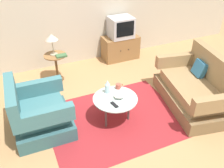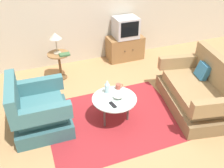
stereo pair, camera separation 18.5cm
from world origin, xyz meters
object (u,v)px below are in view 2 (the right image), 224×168
(television, at_px, (126,27))
(mug, at_px, (118,86))
(table_lamp, at_px, (55,37))
(book, at_px, (65,54))
(armchair, at_px, (38,112))
(tv_remote_dark, at_px, (113,105))
(tv_stand, at_px, (125,48))
(side_table, at_px, (59,61))
(vase, at_px, (107,86))
(coffee_table, at_px, (114,100))
(bowl, at_px, (118,97))
(couch, at_px, (198,92))

(television, relative_size, mug, 4.09)
(table_lamp, xyz_separation_m, book, (0.12, -0.14, -0.34))
(armchair, relative_size, tv_remote_dark, 5.85)
(tv_stand, bearing_deg, armchair, -141.65)
(book, bearing_deg, tv_stand, 18.63)
(side_table, bearing_deg, vase, -70.15)
(television, bearing_deg, book, -162.21)
(coffee_table, bearing_deg, book, 107.21)
(vase, xyz_separation_m, bowl, (0.11, -0.22, -0.09))
(coffee_table, bearing_deg, television, 62.29)
(armchair, xyz_separation_m, couch, (2.70, -0.44, -0.00))
(tv_stand, relative_size, television, 1.59)
(television, bearing_deg, tv_stand, 90.00)
(tv_stand, bearing_deg, tv_remote_dark, -117.68)
(tv_stand, distance_m, table_lamp, 1.82)
(vase, height_order, mug, vase)
(armchair, xyz_separation_m, tv_remote_dark, (1.10, -0.42, 0.14))
(bowl, bearing_deg, armchair, 167.29)
(couch, bearing_deg, book, 60.62)
(couch, relative_size, coffee_table, 2.38)
(coffee_table, distance_m, table_lamp, 1.86)
(side_table, distance_m, bowl, 1.81)
(couch, xyz_separation_m, vase, (-1.57, 0.38, 0.25))
(coffee_table, xyz_separation_m, table_lamp, (-0.60, 1.68, 0.53))
(bowl, xyz_separation_m, book, (-0.53, 1.56, 0.13))
(tv_remote_dark, bearing_deg, vase, 163.41)
(vase, distance_m, mug, 0.23)
(side_table, xyz_separation_m, tv_stand, (1.65, 0.38, -0.13))
(television, height_order, tv_remote_dark, television)
(coffee_table, xyz_separation_m, television, (1.07, 2.03, 0.39))
(couch, distance_m, table_lamp, 2.88)
(television, relative_size, table_lamp, 1.23)
(armchair, height_order, coffee_table, armchair)
(couch, relative_size, mug, 13.04)
(vase, xyz_separation_m, tv_remote_dark, (-0.04, -0.36, -0.10))
(armchair, height_order, side_table, armchair)
(television, distance_m, bowl, 2.31)
(side_table, height_order, tv_stand, side_table)
(mug, bearing_deg, table_lamp, 117.69)
(coffee_table, relative_size, mug, 5.48)
(couch, xyz_separation_m, side_table, (-2.10, 1.85, 0.11))
(couch, xyz_separation_m, book, (-1.99, 1.72, 0.29))
(mug, bearing_deg, couch, -16.91)
(mug, xyz_separation_m, tv_remote_dark, (-0.25, -0.40, -0.03))
(mug, height_order, book, book)
(coffee_table, xyz_separation_m, vase, (-0.05, 0.20, 0.16))
(table_lamp, bearing_deg, side_table, -36.11)
(table_lamp, height_order, book, table_lamp)
(coffee_table, distance_m, television, 2.33)
(tv_stand, bearing_deg, mug, -116.58)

